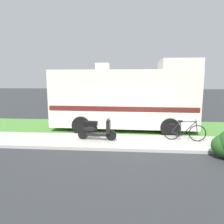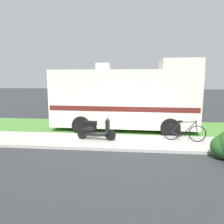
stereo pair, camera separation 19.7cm
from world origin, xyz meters
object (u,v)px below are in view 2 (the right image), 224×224
motorhome_rv (126,97)px  scooter (95,129)px  bicycle (184,132)px  pickup_truck_near (100,101)px

motorhome_rv → scooter: 2.95m
scooter → bicycle: 3.78m
motorhome_rv → pickup_truck_near: 4.97m
scooter → bicycle: (3.78, 0.20, -0.07)m
scooter → pickup_truck_near: size_ratio=0.29×
motorhome_rv → scooter: bearing=-116.9°
motorhome_rv → scooter: (-1.23, -2.42, -1.16)m
motorhome_rv → pickup_truck_near: size_ratio=1.27×
pickup_truck_near → scooter: bearing=-83.1°
scooter → pickup_truck_near: (-0.83, 6.88, 0.43)m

